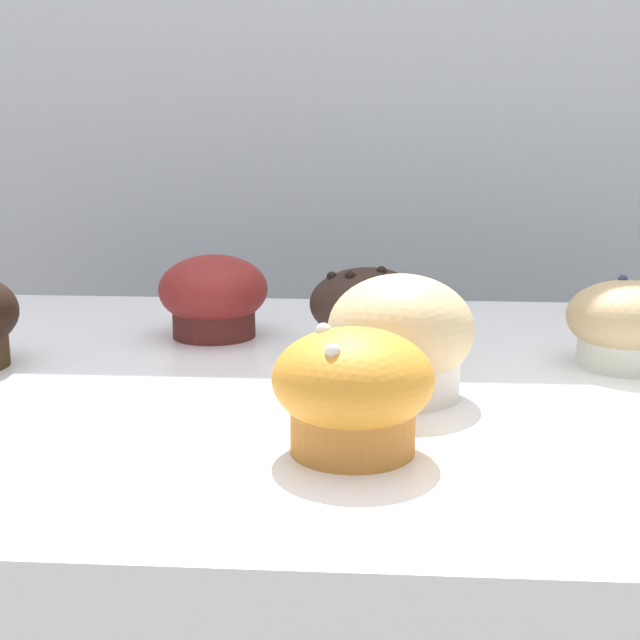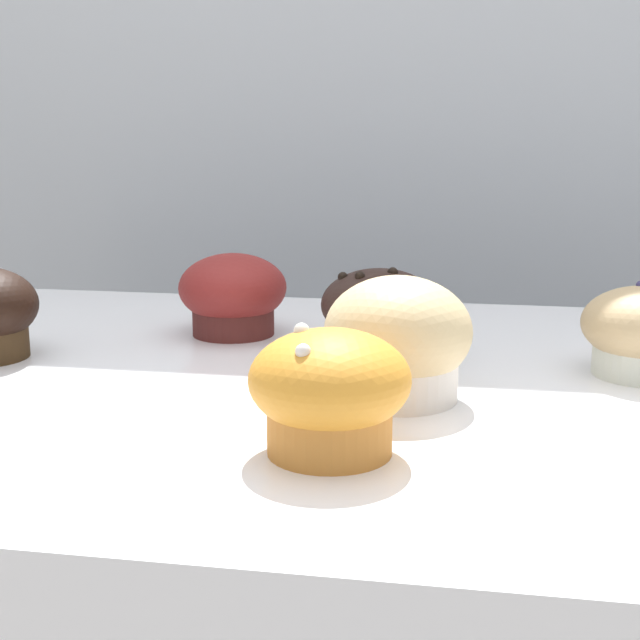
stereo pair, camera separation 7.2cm
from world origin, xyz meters
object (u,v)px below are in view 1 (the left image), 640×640
(muffin_back_right, at_px, (633,325))
(muffin_back_center, at_px, (406,339))
(muffin_front_right, at_px, (359,390))
(muffin_front_center, at_px, (372,312))
(muffin_front_left, at_px, (217,296))

(muffin_back_right, distance_m, muffin_back_center, 0.21)
(muffin_front_right, bearing_deg, muffin_front_center, 88.82)
(muffin_back_right, relative_size, muffin_back_center, 0.94)
(muffin_front_center, height_order, muffin_front_right, same)
(muffin_back_right, bearing_deg, muffin_front_right, -135.97)
(muffin_back_center, bearing_deg, muffin_front_center, 102.44)
(muffin_back_right, bearing_deg, muffin_front_left, 167.46)
(muffin_front_center, xyz_separation_m, muffin_front_right, (-0.00, -0.24, 0.00))
(muffin_front_left, bearing_deg, muffin_back_center, -45.59)
(muffin_front_center, xyz_separation_m, muffin_back_center, (0.03, -0.12, 0.01))
(muffin_back_right, distance_m, muffin_front_left, 0.37)
(muffin_back_right, height_order, muffin_front_left, muffin_front_left)
(muffin_front_right, distance_m, muffin_back_center, 0.12)
(muffin_front_center, height_order, muffin_front_left, muffin_front_center)
(muffin_front_center, height_order, muffin_back_right, muffin_front_center)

